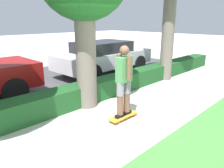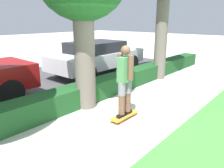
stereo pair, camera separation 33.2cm
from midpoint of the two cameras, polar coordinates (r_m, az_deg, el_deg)
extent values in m
plane|color=beige|center=(5.13, 3.76, -8.83)|extent=(60.00, 60.00, 0.00)
cube|color=#474749|center=(8.20, -20.25, 0.00)|extent=(14.32, 5.00, 0.01)
cube|color=#1E5123|center=(6.06, -8.32, -2.22)|extent=(14.32, 0.60, 0.53)
cube|color=gold|center=(5.05, 1.37, -8.26)|extent=(0.79, 0.24, 0.02)
cylinder|color=red|center=(5.21, 4.04, -8.01)|extent=(0.07, 0.04, 0.07)
cylinder|color=red|center=(5.31, 2.48, -7.50)|extent=(0.07, 0.04, 0.07)
cylinder|color=red|center=(4.83, 0.13, -10.04)|extent=(0.07, 0.04, 0.07)
cylinder|color=red|center=(4.94, -1.47, -9.42)|extent=(0.07, 0.04, 0.07)
cube|color=black|center=(4.95, 0.54, -8.19)|extent=(0.26, 0.09, 0.07)
cylinder|color=brown|center=(4.80, 0.55, -3.83)|extent=(0.14, 0.14, 0.73)
cylinder|color=gray|center=(4.73, 0.56, -1.32)|extent=(0.17, 0.17, 0.29)
cube|color=black|center=(5.11, 2.18, -7.40)|extent=(0.26, 0.09, 0.07)
cylinder|color=brown|center=(4.96, 2.23, -3.15)|extent=(0.14, 0.14, 0.73)
cylinder|color=gray|center=(4.89, 2.26, -0.72)|extent=(0.17, 0.17, 0.29)
cube|color=#519356|center=(4.70, 1.46, 3.85)|extent=(0.35, 0.19, 0.54)
cylinder|color=brown|center=(4.60, 2.87, 4.25)|extent=(0.11, 0.11, 0.51)
cylinder|color=brown|center=(4.78, 0.11, 4.74)|extent=(0.11, 0.11, 0.51)
sphere|color=brown|center=(4.63, 1.49, 8.78)|extent=(0.21, 0.21, 0.21)
cylinder|color=#70665B|center=(5.48, -8.89, 7.07)|extent=(0.51, 0.51, 2.62)
cylinder|color=#70665B|center=(8.41, 11.63, 12.78)|extent=(0.45, 0.45, 3.38)
cylinder|color=black|center=(6.32, -26.41, -2.10)|extent=(0.72, 0.21, 0.72)
cube|color=silver|center=(9.11, -4.73, 6.62)|extent=(4.26, 1.78, 0.57)
cube|color=black|center=(8.95, -5.39, 9.64)|extent=(2.22, 1.55, 0.42)
cylinder|color=black|center=(9.62, 4.27, 5.43)|extent=(0.70, 0.21, 0.70)
cylinder|color=black|center=(10.63, -2.63, 6.52)|extent=(0.70, 0.21, 0.70)
cylinder|color=black|center=(7.72, -7.50, 2.58)|extent=(0.70, 0.21, 0.70)
cylinder|color=black|center=(8.95, -14.30, 4.12)|extent=(0.70, 0.21, 0.70)
camera|label=1|loc=(0.17, 88.16, 0.54)|focal=35.00mm
camera|label=2|loc=(0.17, -91.84, -0.54)|focal=35.00mm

